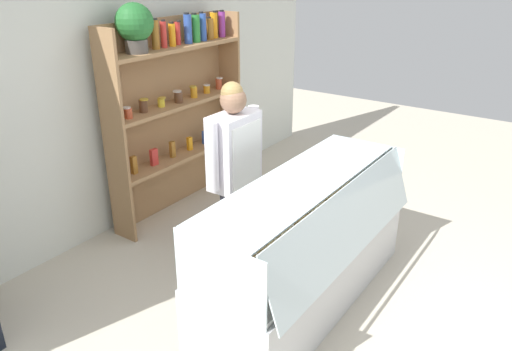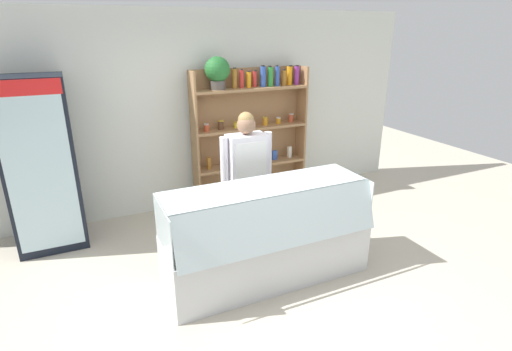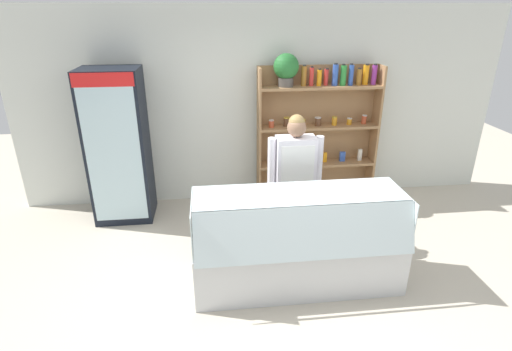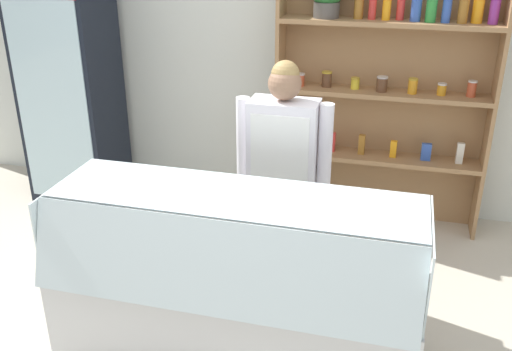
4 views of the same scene
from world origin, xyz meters
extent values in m
plane|color=beige|center=(0.00, 0.00, 0.00)|extent=(12.00, 12.00, 0.00)
cube|color=silver|center=(0.00, 2.27, 1.35)|extent=(6.80, 0.10, 2.70)
cube|color=#9E754C|center=(0.73, 2.10, 0.97)|extent=(1.68, 0.02, 1.94)
cube|color=#9E754C|center=(-0.09, 1.96, 0.97)|extent=(0.03, 0.28, 1.94)
cube|color=#9E754C|center=(1.55, 1.96, 0.97)|extent=(0.03, 0.28, 1.94)
cube|color=#9E754C|center=(0.73, 1.96, 0.58)|extent=(1.62, 0.28, 0.04)
cube|color=#9E754C|center=(0.73, 1.96, 1.13)|extent=(1.62, 0.28, 0.04)
cube|color=#9E754C|center=(0.73, 1.96, 1.67)|extent=(1.62, 0.28, 0.04)
cylinder|color=#4C4742|center=(0.26, 1.96, 1.75)|extent=(0.20, 0.20, 0.12)
sphere|color=#246A2D|center=(0.26, 1.96, 1.95)|extent=(0.33, 0.33, 0.33)
cylinder|color=#9E6623|center=(0.50, 1.97, 1.82)|extent=(0.07, 0.07, 0.26)
cylinder|color=black|center=(0.50, 1.96, 1.95)|extent=(0.05, 0.05, 0.02)
cylinder|color=red|center=(0.60, 1.97, 1.81)|extent=(0.06, 0.06, 0.24)
cylinder|color=black|center=(0.60, 1.96, 1.93)|extent=(0.04, 0.04, 0.02)
cylinder|color=orange|center=(0.70, 1.96, 1.79)|extent=(0.06, 0.06, 0.21)
cylinder|color=black|center=(0.70, 1.96, 1.90)|extent=(0.04, 0.04, 0.02)
cylinder|color=red|center=(0.80, 1.99, 1.79)|extent=(0.06, 0.06, 0.21)
cylinder|color=black|center=(0.80, 1.96, 1.91)|extent=(0.04, 0.04, 0.02)
cylinder|color=#3356B2|center=(0.91, 1.95, 1.82)|extent=(0.08, 0.08, 0.27)
cylinder|color=black|center=(0.91, 1.96, 1.97)|extent=(0.05, 0.05, 0.02)
cylinder|color=#2D8C38|center=(1.02, 1.94, 1.82)|extent=(0.08, 0.08, 0.26)
cylinder|color=black|center=(1.02, 1.96, 1.96)|extent=(0.05, 0.05, 0.02)
cylinder|color=#3356B2|center=(1.13, 1.94, 1.82)|extent=(0.06, 0.06, 0.26)
cylinder|color=black|center=(1.13, 1.96, 1.96)|extent=(0.04, 0.04, 0.02)
cylinder|color=#9E6623|center=(1.24, 1.95, 1.79)|extent=(0.07, 0.07, 0.21)
cylinder|color=black|center=(1.24, 1.96, 1.90)|extent=(0.05, 0.05, 0.02)
cylinder|color=orange|center=(1.34, 1.98, 1.82)|extent=(0.08, 0.08, 0.26)
cylinder|color=black|center=(1.34, 1.96, 1.95)|extent=(0.05, 0.05, 0.02)
cylinder|color=purple|center=(1.45, 1.96, 1.82)|extent=(0.07, 0.07, 0.26)
cylinder|color=black|center=(1.45, 1.96, 1.95)|extent=(0.05, 0.05, 0.02)
cylinder|color=#BF4C2D|center=(0.07, 1.94, 1.19)|extent=(0.07, 0.07, 0.09)
cylinder|color=silver|center=(0.07, 1.96, 1.24)|extent=(0.07, 0.07, 0.01)
cylinder|color=brown|center=(0.28, 1.98, 1.20)|extent=(0.08, 0.08, 0.12)
cylinder|color=gold|center=(0.28, 1.96, 1.27)|extent=(0.08, 0.08, 0.01)
cylinder|color=yellow|center=(0.51, 1.98, 1.19)|extent=(0.07, 0.07, 0.08)
cylinder|color=gold|center=(0.51, 1.96, 1.23)|extent=(0.07, 0.07, 0.01)
cylinder|color=brown|center=(0.72, 1.94, 1.20)|extent=(0.09, 0.09, 0.10)
cylinder|color=silver|center=(0.72, 1.96, 1.25)|extent=(0.09, 0.09, 0.01)
cylinder|color=orange|center=(0.95, 1.95, 1.20)|extent=(0.07, 0.07, 0.10)
cylinder|color=gold|center=(0.95, 1.96, 1.25)|extent=(0.07, 0.07, 0.01)
cylinder|color=orange|center=(1.17, 1.96, 1.18)|extent=(0.07, 0.07, 0.08)
cylinder|color=silver|center=(1.17, 1.96, 1.23)|extent=(0.07, 0.07, 0.01)
cylinder|color=#BF4C2D|center=(1.38, 1.97, 1.20)|extent=(0.07, 0.07, 0.12)
cylinder|color=silver|center=(1.38, 1.96, 1.27)|extent=(0.07, 0.07, 0.01)
cube|color=#9E6623|center=(0.09, 1.96, 0.69)|extent=(0.05, 0.04, 0.17)
cube|color=red|center=(0.34, 1.96, 0.68)|extent=(0.08, 0.04, 0.16)
cube|color=#9E6623|center=(0.60, 1.96, 0.68)|extent=(0.05, 0.04, 0.17)
cube|color=orange|center=(0.86, 1.96, 0.67)|extent=(0.05, 0.04, 0.14)
cube|color=#3356B2|center=(1.11, 1.96, 0.67)|extent=(0.08, 0.04, 0.14)
cube|color=silver|center=(1.37, 1.96, 0.69)|extent=(0.06, 0.04, 0.17)
cube|color=silver|center=(0.07, 0.11, 0.28)|extent=(2.07, 0.70, 0.55)
cube|color=white|center=(0.07, 0.11, 0.57)|extent=(2.01, 0.64, 0.03)
cube|color=silver|center=(0.07, -0.22, 0.78)|extent=(2.03, 0.16, 0.47)
cube|color=silver|center=(0.07, 0.16, 1.00)|extent=(2.03, 0.54, 0.01)
cube|color=silver|center=(-0.96, 0.11, 0.78)|extent=(0.01, 0.66, 0.45)
cube|color=silver|center=(1.09, 0.11, 0.78)|extent=(0.01, 0.66, 0.45)
cube|color=beige|center=(-0.78, 0.19, 0.61)|extent=(0.17, 0.12, 0.06)
cube|color=white|center=(-0.78, -0.02, 0.61)|extent=(0.05, 0.03, 0.02)
cube|color=tan|center=(-0.54, 0.19, 0.61)|extent=(0.17, 0.13, 0.06)
cube|color=white|center=(-0.54, -0.02, 0.61)|extent=(0.05, 0.03, 0.02)
cube|color=tan|center=(-0.30, 0.19, 0.61)|extent=(0.16, 0.12, 0.05)
cube|color=white|center=(-0.30, -0.02, 0.61)|extent=(0.05, 0.03, 0.02)
cube|color=beige|center=(-0.05, 0.19, 0.61)|extent=(0.16, 0.14, 0.05)
cube|color=white|center=(-0.05, -0.02, 0.61)|extent=(0.05, 0.03, 0.02)
cube|color=tan|center=(0.19, 0.19, 0.61)|extent=(0.16, 0.11, 0.05)
cube|color=white|center=(0.19, -0.02, 0.61)|extent=(0.05, 0.03, 0.02)
cube|color=beige|center=(0.43, 0.19, 0.61)|extent=(0.17, 0.13, 0.05)
cube|color=white|center=(0.43, -0.02, 0.61)|extent=(0.05, 0.03, 0.02)
cube|color=tan|center=(0.68, 0.19, 0.61)|extent=(0.16, 0.12, 0.05)
cube|color=white|center=(0.68, -0.02, 0.61)|extent=(0.05, 0.03, 0.02)
cube|color=beige|center=(0.92, 0.19, 0.61)|extent=(0.17, 0.13, 0.05)
cube|color=white|center=(0.92, -0.02, 0.61)|extent=(0.05, 0.03, 0.02)
cylinder|color=tan|center=(-0.79, 0.00, 0.66)|extent=(0.20, 0.16, 0.14)
cylinder|color=#A35B4C|center=(-0.57, 0.00, 0.64)|extent=(0.16, 0.13, 0.12)
cylinder|color=white|center=(0.59, 0.02, 0.68)|extent=(0.07, 0.07, 0.19)
cylinder|color=white|center=(0.69, 0.02, 0.69)|extent=(0.07, 0.07, 0.21)
cylinder|color=#2D2D38|center=(0.08, 0.85, 0.37)|extent=(0.13, 0.13, 0.74)
cylinder|color=#2D2D38|center=(0.27, 0.85, 0.37)|extent=(0.13, 0.13, 0.74)
cube|color=white|center=(0.18, 0.85, 1.04)|extent=(0.44, 0.24, 0.61)
cube|color=white|center=(0.18, 0.73, 0.72)|extent=(0.37, 0.01, 1.14)
cylinder|color=white|center=(-0.09, 0.85, 1.07)|extent=(0.09, 0.09, 0.55)
cylinder|color=white|center=(0.45, 0.85, 1.07)|extent=(0.09, 0.09, 0.55)
sphere|color=#8C664C|center=(0.18, 0.85, 1.45)|extent=(0.21, 0.21, 0.21)
sphere|color=#997A47|center=(0.18, 0.86, 1.50)|extent=(0.18, 0.18, 0.18)
camera|label=1|loc=(-2.78, -1.42, 2.44)|focal=35.00mm
camera|label=2|loc=(-1.53, -3.08, 2.44)|focal=28.00mm
camera|label=3|loc=(-0.75, -3.24, 2.66)|focal=28.00mm
camera|label=4|loc=(0.88, -2.50, 2.36)|focal=40.00mm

